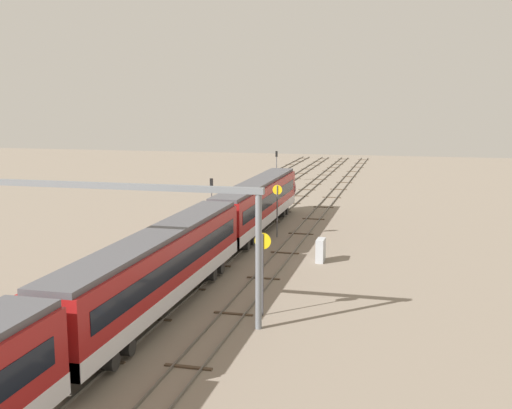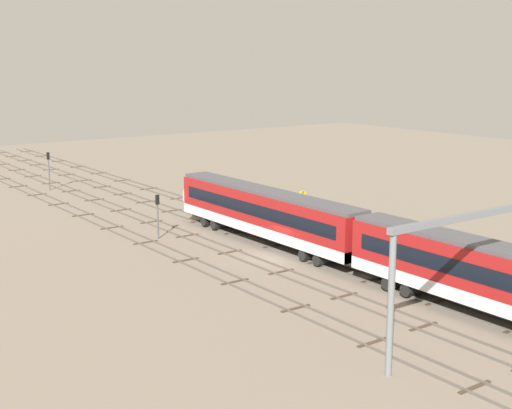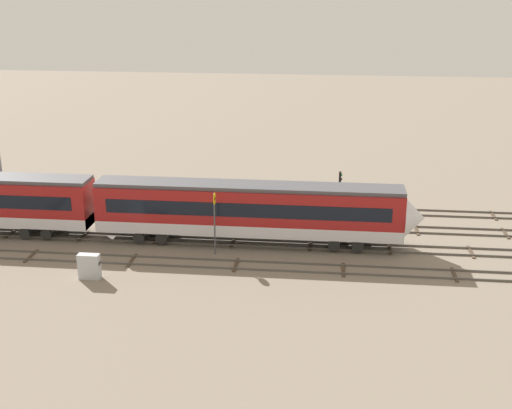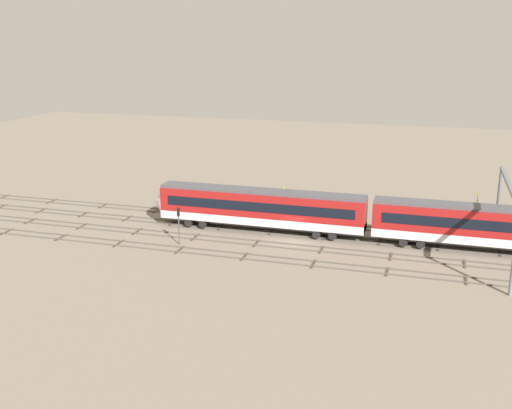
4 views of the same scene
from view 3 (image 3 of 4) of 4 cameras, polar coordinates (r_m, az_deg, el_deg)
ground_plane at (r=55.92m, az=-4.83°, el=-2.31°), size 189.30×189.30×0.00m
track_near_foreground at (r=49.97m, az=-6.23°, el=-4.94°), size 173.30×2.40×0.16m
track_with_train at (r=53.90m, az=-5.26°, el=-3.07°), size 173.30×2.40×0.16m
track_middle at (r=57.90m, az=-4.42°, el=-1.46°), size 173.30×2.40×0.16m
track_second_far at (r=61.95m, az=-3.70°, el=-0.06°), size 173.30×2.40×0.16m
speed_sign_near_foreground at (r=50.19m, az=-3.56°, el=-0.89°), size 0.14×0.91×4.93m
signal_light_trackside_departure at (r=58.66m, az=7.17°, el=1.46°), size 0.31×0.32×4.14m
relay_cabinet at (r=48.37m, az=-14.07°, el=-5.16°), size 1.54×0.61×1.84m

